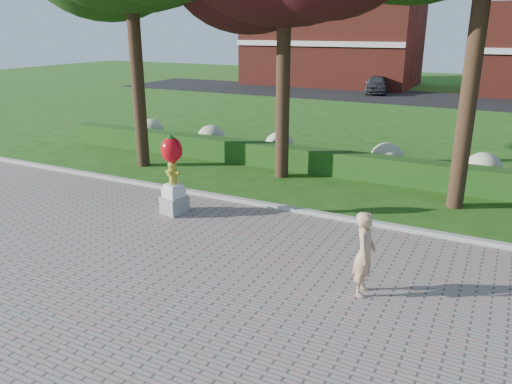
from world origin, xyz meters
The scene contains 10 objects.
ground centered at (0.00, 0.00, 0.00)m, with size 100.00×100.00×0.00m, color #214F13.
walkway centered at (0.00, -4.00, 0.02)m, with size 40.00×14.00×0.04m, color gray.
curb centered at (0.00, 3.00, 0.07)m, with size 40.00×0.18×0.15m, color #ADADA5.
lawn_hedge centered at (0.00, 7.00, 0.40)m, with size 24.00×0.70×0.80m, color #1A4D16.
hydrangea_row centered at (0.57, 8.00, 0.55)m, with size 20.10×1.10×0.99m.
street centered at (0.00, 28.00, 0.01)m, with size 50.00×8.00×0.02m, color black.
building_left centered at (-10.00, 34.00, 3.50)m, with size 14.00×8.00×7.00m, color maroon.
hydrant_sculpture centered at (-3.05, 1.45, 1.16)m, with size 0.70×0.70×2.11m.
woman centered at (2.54, -0.40, 0.84)m, with size 0.58×0.38×1.60m, color tan.
parked_car centered at (-4.79, 29.25, 0.69)m, with size 1.57×3.91×1.33m, color #3C3F43.
Camera 1 is at (4.55, -8.61, 4.74)m, focal length 35.00 mm.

